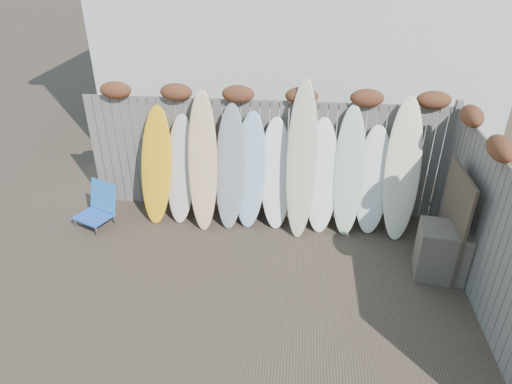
# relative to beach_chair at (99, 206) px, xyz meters

# --- Properties ---
(ground) EXTENTS (80.00, 80.00, 0.00)m
(ground) POSITION_rel_beach_chair_xyz_m (2.69, -1.62, -0.33)
(ground) COLOR #493A2D
(back_fence) EXTENTS (6.05, 0.28, 2.24)m
(back_fence) POSITION_rel_beach_chair_xyz_m (2.75, 0.77, 0.85)
(back_fence) COLOR slate
(back_fence) RESTS_ON ground
(right_fence) EXTENTS (0.28, 4.40, 2.24)m
(right_fence) POSITION_rel_beach_chair_xyz_m (5.69, -1.37, 0.81)
(right_fence) COLOR slate
(right_fence) RESTS_ON ground
(beach_chair) EXTENTS (0.72, 0.74, 0.72)m
(beach_chair) POSITION_rel_beach_chair_xyz_m (0.00, 0.00, 0.00)
(beach_chair) COLOR blue
(beach_chair) RESTS_ON ground
(wooden_crate) EXTENTS (0.74, 0.64, 0.78)m
(wooden_crate) POSITION_rel_beach_chair_xyz_m (5.37, -0.79, 0.06)
(wooden_crate) COLOR #716655
(wooden_crate) RESTS_ON ground
(lattice_panel) EXTENTS (0.05, 1.04, 1.56)m
(lattice_panel) POSITION_rel_beach_chair_xyz_m (5.50, -0.59, 0.45)
(lattice_panel) COLOR #342B1F
(lattice_panel) RESTS_ON ground
(surfboard_0) EXTENTS (0.59, 0.73, 1.91)m
(surfboard_0) POSITION_rel_beach_chair_xyz_m (0.95, 0.36, 0.62)
(surfboard_0) COLOR #FFAF13
(surfboard_0) RESTS_ON ground
(surfboard_1) EXTENTS (0.54, 0.68, 1.78)m
(surfboard_1) POSITION_rel_beach_chair_xyz_m (1.35, 0.40, 0.56)
(surfboard_1) COLOR beige
(surfboard_1) RESTS_ON ground
(surfboard_2) EXTENTS (0.54, 0.81, 2.20)m
(surfboard_2) POSITION_rel_beach_chair_xyz_m (1.76, 0.29, 0.76)
(surfboard_2) COLOR #FCCF80
(surfboard_2) RESTS_ON ground
(surfboard_3) EXTENTS (0.51, 0.72, 1.99)m
(surfboard_3) POSITION_rel_beach_chair_xyz_m (2.19, 0.34, 0.66)
(surfboard_3) COLOR gray
(surfboard_3) RESTS_ON ground
(surfboard_4) EXTENTS (0.57, 0.70, 1.86)m
(surfboard_4) POSITION_rel_beach_chair_xyz_m (2.51, 0.39, 0.60)
(surfboard_4) COLOR #9DC2E1
(surfboard_4) RESTS_ON ground
(surfboard_5) EXTENTS (0.56, 0.68, 1.78)m
(surfboard_5) POSITION_rel_beach_chair_xyz_m (2.94, 0.40, 0.56)
(surfboard_5) COLOR white
(surfboard_5) RESTS_ON ground
(surfboard_6) EXTENTS (0.49, 0.85, 2.41)m
(surfboard_6) POSITION_rel_beach_chair_xyz_m (3.34, 0.28, 0.87)
(surfboard_6) COLOR beige
(surfboard_6) RESTS_ON ground
(surfboard_7) EXTENTS (0.54, 0.67, 1.81)m
(surfboard_7) POSITION_rel_beach_chair_xyz_m (3.68, 0.36, 0.57)
(surfboard_7) COLOR white
(surfboard_7) RESTS_ON ground
(surfboard_8) EXTENTS (0.51, 0.73, 2.02)m
(surfboard_8) POSITION_rel_beach_chair_xyz_m (4.10, 0.36, 0.68)
(surfboard_8) COLOR #BCDCB6
(surfboard_8) RESTS_ON ground
(surfboard_9) EXTENTS (0.58, 0.66, 1.71)m
(surfboard_9) POSITION_rel_beach_chair_xyz_m (4.50, 0.40, 0.52)
(surfboard_9) COLOR white
(surfboard_9) RESTS_ON ground
(surfboard_10) EXTENTS (0.59, 0.80, 2.19)m
(surfboard_10) POSITION_rel_beach_chair_xyz_m (4.91, 0.33, 0.76)
(surfboard_10) COLOR #F7ECC4
(surfboard_10) RESTS_ON ground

